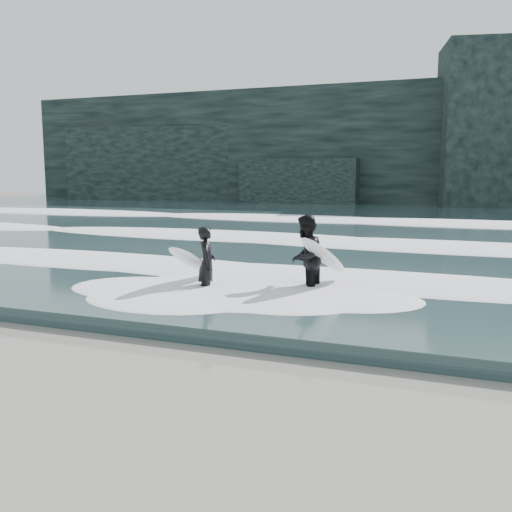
% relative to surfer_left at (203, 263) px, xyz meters
% --- Properties ---
extents(sea, '(90.00, 52.00, 0.30)m').
position_rel_surfer_left_xyz_m(sea, '(-0.39, 22.82, -0.69)').
color(sea, '#263B3F').
rests_on(sea, ground).
extents(headland, '(70.00, 9.00, 10.00)m').
position_rel_surfer_left_xyz_m(headland, '(-0.39, 39.82, 4.16)').
color(headland, black).
rests_on(headland, ground).
extents(foam_near, '(60.00, 3.20, 0.20)m').
position_rel_surfer_left_xyz_m(foam_near, '(-0.39, 2.82, -0.44)').
color(foam_near, white).
rests_on(foam_near, sea).
extents(foam_mid, '(60.00, 4.00, 0.24)m').
position_rel_surfer_left_xyz_m(foam_mid, '(-0.39, 9.82, -0.42)').
color(foam_mid, white).
rests_on(foam_mid, sea).
extents(foam_far, '(60.00, 4.80, 0.30)m').
position_rel_surfer_left_xyz_m(foam_far, '(-0.39, 18.82, -0.39)').
color(foam_far, white).
rests_on(foam_far, sea).
extents(surfer_left, '(1.08, 2.12, 1.66)m').
position_rel_surfer_left_xyz_m(surfer_left, '(0.00, 0.00, 0.00)').
color(surfer_left, black).
rests_on(surfer_left, ground).
extents(surfer_right, '(1.27, 1.91, 1.92)m').
position_rel_surfer_left_xyz_m(surfer_right, '(2.20, 0.74, 0.13)').
color(surfer_right, black).
rests_on(surfer_right, ground).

